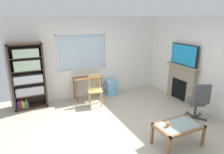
% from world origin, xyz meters
% --- Properties ---
extents(ground, '(5.89, 5.92, 0.02)m').
position_xyz_m(ground, '(0.00, 0.00, -0.01)').
color(ground, '#B2A893').
extents(wall_back_with_window, '(4.89, 0.15, 2.58)m').
position_xyz_m(wall_back_with_window, '(0.03, 2.46, 1.26)').
color(wall_back_with_window, silver).
rests_on(wall_back_with_window, ground).
extents(wall_right, '(0.12, 5.12, 2.58)m').
position_xyz_m(wall_right, '(2.50, 0.00, 1.29)').
color(wall_right, silver).
rests_on(wall_right, ground).
extents(bookshelf, '(0.90, 0.38, 1.88)m').
position_xyz_m(bookshelf, '(-1.92, 2.22, 0.99)').
color(bookshelf, '#38281E').
rests_on(bookshelf, ground).
extents(desk_under_window, '(0.90, 0.42, 0.72)m').
position_xyz_m(desk_under_window, '(-0.20, 2.11, 0.59)').
color(desk_under_window, brown).
rests_on(desk_under_window, ground).
extents(wooden_chair, '(0.50, 0.48, 0.90)m').
position_xyz_m(wooden_chair, '(-0.15, 1.60, 0.46)').
color(wooden_chair, tan).
rests_on(wooden_chair, ground).
extents(plastic_drawer_unit, '(0.35, 0.40, 0.49)m').
position_xyz_m(plastic_drawer_unit, '(0.63, 2.16, 0.25)').
color(plastic_drawer_unit, '#72ADDB').
rests_on(plastic_drawer_unit, ground).
extents(fireplace, '(0.26, 1.14, 1.17)m').
position_xyz_m(fireplace, '(2.35, 0.69, 0.59)').
color(fireplace, gray).
rests_on(fireplace, ground).
extents(tv, '(0.06, 0.99, 0.62)m').
position_xyz_m(tv, '(2.33, 0.69, 1.48)').
color(tv, black).
rests_on(tv, fireplace).
extents(office_chair, '(0.58, 0.62, 1.00)m').
position_xyz_m(office_chair, '(1.86, -0.41, 0.55)').
color(office_chair, '#4C4C51').
rests_on(office_chair, ground).
extents(coffee_table, '(0.94, 0.57, 0.46)m').
position_xyz_m(coffee_table, '(0.68, -1.00, 0.39)').
color(coffee_table, '#8C9E99').
rests_on(coffee_table, ground).
extents(sippy_cup, '(0.07, 0.07, 0.09)m').
position_xyz_m(sippy_cup, '(0.43, -0.96, 0.50)').
color(sippy_cup, orange).
rests_on(sippy_cup, coffee_table).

